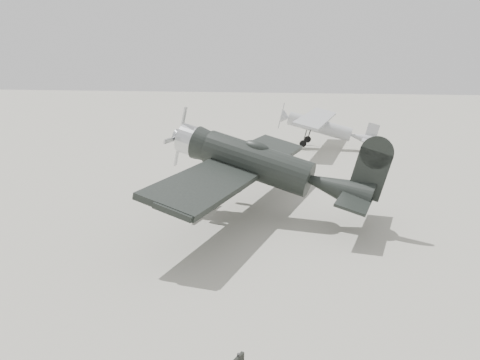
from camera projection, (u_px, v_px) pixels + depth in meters
The scene contains 3 objects.
ground at pixel (262, 241), 17.41m from camera, with size 160.00×160.00×0.00m, color gray.
lowwing_monoplane at pixel (267, 167), 19.67m from camera, with size 9.33×12.92×4.15m.
highwing_monoplane at pixel (324, 124), 35.18m from camera, with size 7.37×10.35×2.92m.
Camera 1 is at (1.95, -16.19, 6.57)m, focal length 35.00 mm.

